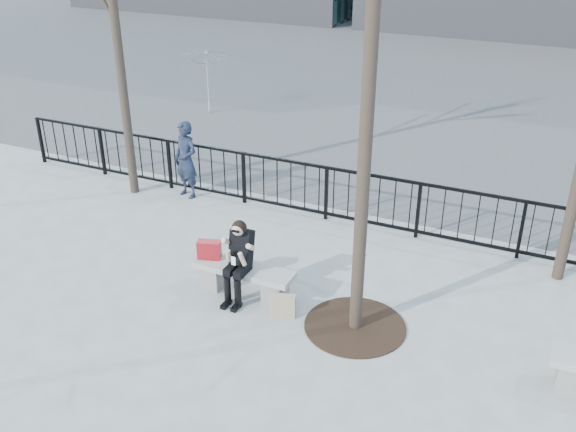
% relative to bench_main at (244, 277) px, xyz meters
% --- Properties ---
extents(ground, '(120.00, 120.00, 0.00)m').
position_rel_bench_main_xyz_m(ground, '(0.00, 0.00, -0.30)').
color(ground, gray).
rests_on(ground, ground).
extents(street_surface, '(60.00, 23.00, 0.01)m').
position_rel_bench_main_xyz_m(street_surface, '(0.00, 15.00, -0.30)').
color(street_surface, '#474747').
rests_on(street_surface, ground).
extents(railing, '(14.00, 0.06, 1.10)m').
position_rel_bench_main_xyz_m(railing, '(0.00, 3.00, 0.25)').
color(railing, black).
rests_on(railing, ground).
extents(tree_grate, '(1.50, 1.50, 0.02)m').
position_rel_bench_main_xyz_m(tree_grate, '(1.90, -0.10, -0.29)').
color(tree_grate, black).
rests_on(tree_grate, ground).
extents(bench_main, '(1.65, 0.46, 0.49)m').
position_rel_bench_main_xyz_m(bench_main, '(0.00, 0.00, 0.00)').
color(bench_main, slate).
rests_on(bench_main, ground).
extents(seated_woman, '(0.50, 0.64, 1.34)m').
position_rel_bench_main_xyz_m(seated_woman, '(0.00, -0.16, 0.37)').
color(seated_woman, black).
rests_on(seated_woman, ground).
extents(handbag, '(0.40, 0.27, 0.30)m').
position_rel_bench_main_xyz_m(handbag, '(-0.62, 0.02, 0.34)').
color(handbag, '#A3141C').
rests_on(handbag, bench_main).
extents(shopping_bag, '(0.40, 0.25, 0.36)m').
position_rel_bench_main_xyz_m(shopping_bag, '(0.82, -0.29, -0.12)').
color(shopping_bag, '#C6AC8C').
rests_on(shopping_bag, ground).
extents(standing_man, '(0.67, 0.53, 1.62)m').
position_rel_bench_main_xyz_m(standing_man, '(-2.83, 2.80, 0.51)').
color(standing_man, black).
rests_on(standing_man, ground).
extents(vendor_umbrella, '(2.17, 2.21, 1.86)m').
position_rel_bench_main_xyz_m(vendor_umbrella, '(-5.44, 7.93, 0.63)').
color(vendor_umbrella, gold).
rests_on(vendor_umbrella, ground).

